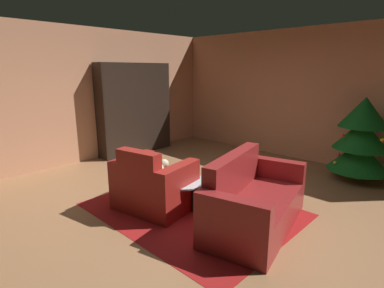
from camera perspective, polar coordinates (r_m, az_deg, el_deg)
The scene contains 11 objects.
ground_plane at distance 4.49m, azimuth -0.10°, elevation -10.81°, with size 7.67×7.67×0.00m, color #9B6C46.
wall_back at distance 6.80m, azimuth 19.37°, elevation 8.69°, with size 6.19×0.06×2.70m, color tan.
wall_left at distance 6.61m, azimuth -19.82°, elevation 8.52°, with size 0.06×6.51×2.70m, color tan.
area_rug at distance 4.26m, azimuth 0.11°, elevation -12.18°, with size 2.66×2.07×0.01m, color maroon.
bookshelf_unit at distance 7.06m, azimuth -9.82°, elevation 6.60°, with size 0.36×1.77×2.01m.
armchair_red at distance 4.21m, azimuth -7.28°, elevation -7.86°, with size 1.11×0.94×0.88m.
couch_red at distance 3.83m, azimuth 11.32°, elevation -10.72°, with size 1.16×1.80×0.88m.
coffee_table at distance 4.17m, azimuth -1.60°, elevation -7.46°, with size 0.62×0.62×0.40m.
book_stack_on_table at distance 4.12m, azimuth -1.68°, elevation -6.33°, with size 0.20×0.19×0.10m.
bottle_on_table at distance 4.10m, azimuth -4.01°, elevation -5.91°, with size 0.07×0.07×0.22m.
decorated_tree at distance 5.89m, azimuth 29.22°, elevation 1.00°, with size 0.99×0.99×1.44m.
Camera 1 is at (2.83, -2.93, 1.88)m, focal length 28.33 mm.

